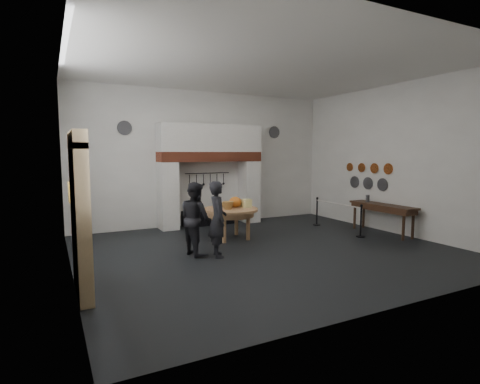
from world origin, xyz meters
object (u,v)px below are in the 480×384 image
visitor_far (196,218)px  side_table (383,205)px  iron_range (210,217)px  barrier_post_far (317,212)px  work_table (231,210)px  barrier_post_near (361,222)px  visitor_near (218,219)px

visitor_far → side_table: bearing=-103.4°
iron_range → visitor_far: bearing=-117.7°
iron_range → side_table: bearing=-41.9°
visitor_far → barrier_post_far: 5.19m
work_table → visitor_far: bearing=-142.7°
barrier_post_near → barrier_post_far: (0.00, 2.00, 0.00)m
work_table → visitor_far: size_ratio=0.89×
visitor_far → visitor_near: bearing=-144.9°
visitor_near → visitor_far: (-0.40, 0.40, -0.02)m
work_table → visitor_far: (-1.46, -1.11, 0.04)m
visitor_far → barrier_post_far: size_ratio=1.95×
visitor_far → iron_range: bearing=-37.6°
work_table → barrier_post_near: size_ratio=1.73×
side_table → barrier_post_far: bearing=115.5°
side_table → iron_range: bearing=138.1°
work_table → barrier_post_near: bearing=-23.8°
iron_range → work_table: bearing=-97.4°
visitor_near → side_table: (5.45, 0.04, -0.02)m
visitor_far → work_table: bearing=-62.6°
visitor_near → barrier_post_far: bearing=-54.7°
barrier_post_near → barrier_post_far: bearing=90.0°
work_table → visitor_near: (-1.06, -1.51, 0.05)m
side_table → barrier_post_far: same height
work_table → barrier_post_far: bearing=7.7°
visitor_near → work_table: bearing=-23.4°
barrier_post_near → visitor_far: bearing=175.1°
barrier_post_far → visitor_near: bearing=-156.4°
visitor_far → side_table: visitor_far is taller
iron_range → work_table: work_table is taller
visitor_near → visitor_far: bearing=56.7°
work_table → barrier_post_far: barrier_post_far is taller
iron_range → barrier_post_far: (3.18, -1.74, 0.20)m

